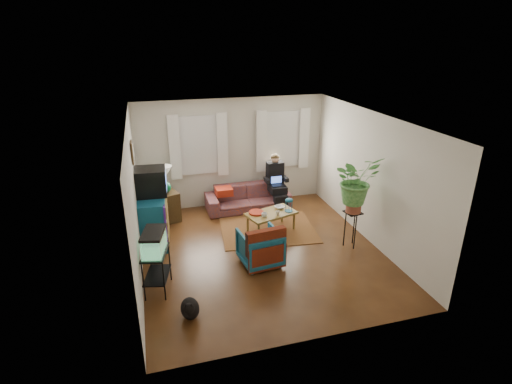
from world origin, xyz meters
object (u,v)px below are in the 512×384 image
object	(u,v)px
side_table	(167,207)
dresser	(153,219)
sofa	(248,194)
aquarium_stand	(157,271)
coffee_table	(271,222)
plant_stand	(351,229)
armchair	(260,246)

from	to	relation	value
side_table	dresser	bearing A→B (deg)	-110.30
sofa	aquarium_stand	distance (m)	3.58
dresser	coffee_table	world-z (taller)	dresser
side_table	dresser	xyz separation A→B (m)	(-0.34, -0.92, 0.16)
sofa	plant_stand	distance (m)	2.76
side_table	aquarium_stand	xyz separation A→B (m)	(-0.35, -2.64, 0.02)
side_table	coffee_table	xyz separation A→B (m)	(2.09, -1.12, -0.13)
dresser	plant_stand	distance (m)	3.96
aquarium_stand	armchair	world-z (taller)	armchair
aquarium_stand	plant_stand	xyz separation A→B (m)	(3.77, 0.47, 0.01)
sofa	coffee_table	bearing A→B (deg)	-81.70
dresser	aquarium_stand	world-z (taller)	dresser
armchair	coffee_table	bearing A→B (deg)	-123.48
aquarium_stand	plant_stand	distance (m)	3.80
sofa	aquarium_stand	bearing A→B (deg)	-129.20
side_table	plant_stand	distance (m)	4.05
side_table	armchair	size ratio (longest dim) A/B	0.94
coffee_table	plant_stand	world-z (taller)	plant_stand
side_table	aquarium_stand	size ratio (longest dim) A/B	0.95
dresser	coffee_table	distance (m)	2.46
aquarium_stand	coffee_table	distance (m)	2.88
armchair	sofa	bearing A→B (deg)	-106.25
plant_stand	dresser	bearing A→B (deg)	161.60
plant_stand	side_table	bearing A→B (deg)	147.61
aquarium_stand	plant_stand	bearing A→B (deg)	20.63
sofa	plant_stand	xyz separation A→B (m)	(1.51, -2.31, -0.01)
side_table	coffee_table	distance (m)	2.38
dresser	plant_stand	world-z (taller)	dresser
dresser	aquarium_stand	distance (m)	1.72
side_table	dresser	world-z (taller)	dresser
side_table	dresser	distance (m)	0.99
armchair	plant_stand	size ratio (longest dim) A/B	0.97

